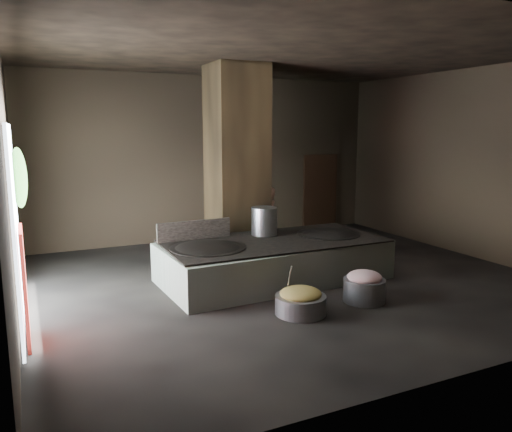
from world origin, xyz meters
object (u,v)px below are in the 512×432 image
wok_right (328,237)px  meat_basin (364,290)px  stock_pot (264,221)px  hearth_platform (274,261)px  wok_left (208,252)px  cook (267,221)px  veg_basin (301,305)px

wok_right → meat_basin: wok_right is taller
stock_pot → meat_basin: stock_pot is taller
meat_basin → hearth_platform: bearing=114.8°
wok_right → stock_pot: stock_pot is taller
wok_left → cook: (2.28, 2.00, 0.09)m
stock_pot → wok_left: bearing=-158.2°
wok_left → stock_pot: 1.66m
wok_left → wok_right: (2.80, 0.10, 0.00)m
meat_basin → veg_basin: bearing=-178.1°
wok_left → cook: 3.03m
wok_right → cook: (-0.52, 1.90, 0.09)m
meat_basin → cook: bearing=90.6°
veg_basin → stock_pot: bearing=77.8°
wok_right → stock_pot: size_ratio=2.25×
veg_basin → meat_basin: (1.35, 0.04, 0.05)m
cook → stock_pot: bearing=32.4°
wok_right → wok_left: bearing=-178.0°
wok_left → meat_basin: wok_left is taller
wok_left → wok_right: wok_left is taller
stock_pot → veg_basin: 2.71m
wok_right → veg_basin: bearing=-132.9°
hearth_platform → veg_basin: 1.99m
cook → veg_basin: 4.14m
wok_right → hearth_platform: bearing=-177.9°
hearth_platform → veg_basin: hearth_platform is taller
stock_pot → veg_basin: size_ratio=0.69×
hearth_platform → wok_right: bearing=-0.4°
hearth_platform → wok_right: 1.40m
hearth_platform → wok_left: bearing=179.4°
cook → meat_basin: size_ratio=2.23×
cook → meat_basin: 3.88m
wok_left → wok_right: 2.80m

